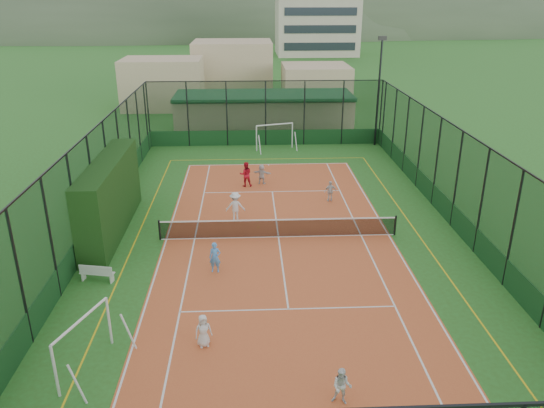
{
  "coord_description": "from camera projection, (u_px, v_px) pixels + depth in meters",
  "views": [
    {
      "loc": [
        -1.44,
        -23.59,
        11.25
      ],
      "look_at": [
        -0.25,
        1.43,
        1.2
      ],
      "focal_mm": 35.0,
      "sensor_mm": 36.0,
      "label": 1
    }
  ],
  "objects": [
    {
      "name": "distant_hills",
      "position": [
        250.0,
        31.0,
        165.19
      ],
      "size": [
        200.0,
        60.0,
        24.0
      ],
      "primitive_type": null,
      "color": "#384C33",
      "rests_on": "ground"
    },
    {
      "name": "white_bench",
      "position": [
        97.0,
        272.0,
        22.03
      ],
      "size": [
        1.49,
        0.68,
        0.81
      ],
      "primitive_type": null,
      "rotation": [
        0.0,
        0.0,
        -0.2
      ],
      "color": "white",
      "rests_on": "ground"
    },
    {
      "name": "perimeter_fence",
      "position": [
        279.0,
        190.0,
        25.2
      ],
      "size": [
        18.12,
        34.12,
        5.0
      ],
      "primitive_type": null,
      "color": "black",
      "rests_on": "ground"
    },
    {
      "name": "hedge_left",
      "position": [
        110.0,
        196.0,
        26.22
      ],
      "size": [
        1.26,
        8.39,
        3.67
      ],
      "primitive_type": "cube",
      "color": "black",
      "rests_on": "ground"
    },
    {
      "name": "child_near_mid",
      "position": [
        215.0,
        257.0,
        22.67
      ],
      "size": [
        0.51,
        0.36,
        1.35
      ],
      "primitive_type": "imported",
      "rotation": [
        0.0,
        0.0,
        -0.07
      ],
      "color": "#4F95E0",
      "rests_on": "court_slab"
    },
    {
      "name": "futsal_goal_near",
      "position": [
        84.0,
        344.0,
        16.72
      ],
      "size": [
        2.9,
        1.76,
        1.81
      ],
      "primitive_type": null,
      "rotation": [
        0.0,
        0.0,
        1.21
      ],
      "color": "white",
      "rests_on": "ground"
    },
    {
      "name": "tennis_net",
      "position": [
        279.0,
        227.0,
        25.93
      ],
      "size": [
        11.67,
        0.12,
        1.06
      ],
      "primitive_type": null,
      "color": "black",
      "rests_on": "ground"
    },
    {
      "name": "coach",
      "position": [
        246.0,
        174.0,
        32.7
      ],
      "size": [
        0.82,
        0.67,
        1.56
      ],
      "primitive_type": "imported",
      "rotation": [
        0.0,
        0.0,
        3.26
      ],
      "color": "red",
      "rests_on": "court_slab"
    },
    {
      "name": "clubhouse",
      "position": [
        264.0,
        112.0,
        45.93
      ],
      "size": [
        15.2,
        7.2,
        3.15
      ],
      "primitive_type": null,
      "color": "tan",
      "rests_on": "ground"
    },
    {
      "name": "child_far_left",
      "position": [
        235.0,
        206.0,
        27.78
      ],
      "size": [
        1.02,
        0.59,
        1.57
      ],
      "primitive_type": "imported",
      "rotation": [
        0.0,
        0.0,
        3.14
      ],
      "color": "white",
      "rests_on": "court_slab"
    },
    {
      "name": "child_near_right",
      "position": [
        342.0,
        386.0,
        15.37
      ],
      "size": [
        0.69,
        0.6,
        1.19
      ],
      "primitive_type": "imported",
      "rotation": [
        0.0,
        0.0,
        -0.3
      ],
      "color": "white",
      "rests_on": "court_slab"
    },
    {
      "name": "ground",
      "position": [
        278.0,
        237.0,
        26.13
      ],
      "size": [
        300.0,
        300.0,
        0.0
      ],
      "primitive_type": "plane",
      "color": "#305D20",
      "rests_on": "ground"
    },
    {
      "name": "child_far_back",
      "position": [
        262.0,
        174.0,
        33.18
      ],
      "size": [
        1.22,
        0.74,
        1.26
      ],
      "primitive_type": "imported",
      "rotation": [
        0.0,
        0.0,
        2.8
      ],
      "color": "silver",
      "rests_on": "court_slab"
    },
    {
      "name": "child_far_right",
      "position": [
        330.0,
        191.0,
        30.39
      ],
      "size": [
        0.75,
        0.42,
        1.22
      ],
      "primitive_type": "imported",
      "rotation": [
        0.0,
        0.0,
        3.32
      ],
      "color": "silver",
      "rests_on": "court_slab"
    },
    {
      "name": "child_near_left",
      "position": [
        203.0,
        331.0,
        17.9
      ],
      "size": [
        0.67,
        0.54,
        1.19
      ],
      "primitive_type": "imported",
      "rotation": [
        0.0,
        0.0,
        0.31
      ],
      "color": "silver",
      "rests_on": "court_slab"
    },
    {
      "name": "floodlight_ne",
      "position": [
        378.0,
        92.0,
        40.36
      ],
      "size": [
        0.6,
        0.26,
        8.25
      ],
      "primitive_type": null,
      "color": "black",
      "rests_on": "ground"
    },
    {
      "name": "court_slab",
      "position": [
        278.0,
        237.0,
        26.12
      ],
      "size": [
        11.17,
        23.97,
        0.01
      ],
      "primitive_type": "cube",
      "color": "#C04E2A",
      "rests_on": "ground"
    },
    {
      "name": "futsal_goal_far",
      "position": [
        275.0,
        137.0,
        40.39
      ],
      "size": [
        3.12,
        1.7,
        1.93
      ],
      "primitive_type": null,
      "rotation": [
        0.0,
        0.0,
        0.29
      ],
      "color": "white",
      "rests_on": "ground"
    },
    {
      "name": "tennis_balls",
      "position": [
        269.0,
        225.0,
        27.41
      ],
      "size": [
        2.28,
        1.59,
        0.07
      ],
      "color": "#CCE033",
      "rests_on": "court_slab"
    }
  ]
}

